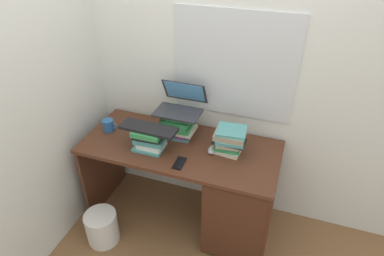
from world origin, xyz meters
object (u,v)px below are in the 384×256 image
at_px(book_stack_keyboard_riser, 150,139).
at_px(keyboard, 148,128).
at_px(computer_mouse, 212,150).
at_px(desk, 226,193).
at_px(cell_phone, 179,163).
at_px(book_stack_side, 229,140).
at_px(laptop, 181,104).
at_px(wastebasket, 102,227).
at_px(book_stack_tall, 178,125).
at_px(mug, 108,125).

relative_size(book_stack_keyboard_riser, keyboard, 0.55).
distance_m(keyboard, computer_mouse, 0.49).
relative_size(desk, cell_phone, 10.99).
bearing_deg(book_stack_side, book_stack_keyboard_riser, -164.50).
distance_m(book_stack_keyboard_riser, laptop, 0.36).
xyz_separation_m(desk, wastebasket, (-0.90, -0.41, -0.28)).
bearing_deg(book_stack_tall, computer_mouse, -19.61).
relative_size(book_stack_tall, book_stack_keyboard_riser, 1.12).
height_order(keyboard, mug, keyboard).
distance_m(book_stack_tall, book_stack_side, 0.43).
bearing_deg(cell_phone, book_stack_tall, 111.45).
bearing_deg(laptop, cell_phone, -71.14).
height_order(keyboard, wastebasket, keyboard).
distance_m(book_stack_tall, book_stack_keyboard_riser, 0.26).
xyz_separation_m(laptop, wastebasket, (-0.45, -0.62, -0.88)).
height_order(desk, cell_phone, cell_phone).
height_order(book_stack_side, keyboard, book_stack_side).
bearing_deg(laptop, book_stack_tall, -88.87).
bearing_deg(book_stack_side, desk, -74.55).
height_order(laptop, computer_mouse, laptop).
relative_size(book_stack_tall, wastebasket, 0.95).
relative_size(book_stack_side, keyboard, 0.57).
bearing_deg(keyboard, mug, 166.44).
relative_size(book_stack_tall, cell_phone, 1.91).
height_order(book_stack_tall, book_stack_side, book_stack_tall).
relative_size(book_stack_keyboard_riser, computer_mouse, 2.23).
xyz_separation_m(book_stack_keyboard_riser, book_stack_side, (0.56, 0.16, 0.02)).
xyz_separation_m(book_stack_side, computer_mouse, (-0.11, -0.04, -0.09)).
bearing_deg(book_stack_keyboard_riser, book_stack_side, 15.50).
bearing_deg(keyboard, book_stack_side, 17.27).
height_order(desk, laptop, laptop).
bearing_deg(book_stack_side, wastebasket, -150.85).
bearing_deg(computer_mouse, book_stack_tall, 160.39).
distance_m(keyboard, mug, 0.45).
distance_m(keyboard, cell_phone, 0.34).
bearing_deg(book_stack_side, computer_mouse, -158.85).
bearing_deg(wastebasket, desk, 24.68).
relative_size(keyboard, wastebasket, 1.54).
distance_m(book_stack_side, computer_mouse, 0.15).
xyz_separation_m(book_stack_keyboard_riser, keyboard, (-0.00, -0.00, 0.09)).
relative_size(book_stack_keyboard_riser, cell_phone, 1.71).
bearing_deg(desk, book_stack_keyboard_riser, -172.24).
xyz_separation_m(book_stack_tall, book_stack_keyboard_riser, (-0.14, -0.22, -0.01)).
bearing_deg(computer_mouse, laptop, 150.12).
xyz_separation_m(book_stack_side, laptop, (-0.42, 0.14, 0.15)).
height_order(book_stack_tall, mug, book_stack_tall).
bearing_deg(mug, book_stack_side, 2.55).
distance_m(desk, computer_mouse, 0.39).
distance_m(laptop, mug, 0.62).
bearing_deg(wastebasket, keyboard, 46.52).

